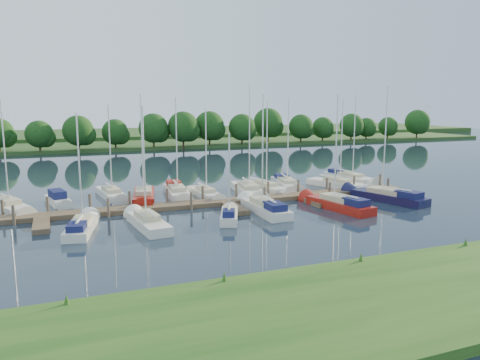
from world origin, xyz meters
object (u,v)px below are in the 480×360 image
object	(u,v)px
dock	(227,203)
motorboat	(58,201)
sailboat_n_0	(8,208)
sailboat_n_5	(206,194)
sailboat_s_2	(229,216)

from	to	relation	value
dock	motorboat	distance (m)	16.01
sailboat_n_0	motorboat	bearing A→B (deg)	174.57
motorboat	sailboat_n_5	distance (m)	14.19
dock	motorboat	xyz separation A→B (m)	(-14.69, 6.35, 0.15)
dock	sailboat_s_2	xyz separation A→B (m)	(-1.67, -5.22, 0.13)
sailboat_n_0	sailboat_s_2	distance (m)	19.94
dock	sailboat_n_5	xyz separation A→B (m)	(-0.62, 4.54, 0.07)
motorboat	sailboat_n_5	bearing A→B (deg)	159.66
motorboat	sailboat_s_2	world-z (taller)	sailboat_s_2
motorboat	sailboat_n_0	bearing A→B (deg)	6.42
sailboat_n_0	motorboat	world-z (taller)	sailboat_n_0
dock	motorboat	world-z (taller)	motorboat
dock	sailboat_s_2	distance (m)	5.48
sailboat_n_0	dock	bearing A→B (deg)	140.61
motorboat	dock	bearing A→B (deg)	143.61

